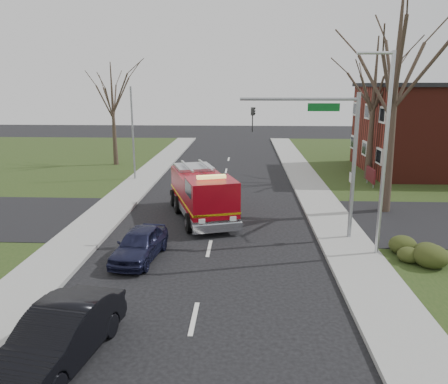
{
  "coord_description": "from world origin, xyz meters",
  "views": [
    {
      "loc": [
        1.52,
        -18.24,
        7.13
      ],
      "look_at": [
        0.55,
        2.49,
        2.0
      ],
      "focal_mm": 35.0,
      "sensor_mm": 36.0,
      "label": 1
    }
  ],
  "objects_px": {
    "fire_engine": "(202,195)",
    "parked_car_maroon": "(140,244)",
    "traffic_signal_mast": "(327,140)",
    "parked_car_gray": "(60,337)"
  },
  "relations": [
    {
      "from": "fire_engine",
      "to": "parked_car_maroon",
      "type": "relative_size",
      "value": 1.9
    },
    {
      "from": "fire_engine",
      "to": "parked_car_maroon",
      "type": "distance_m",
      "value": 6.35
    },
    {
      "from": "fire_engine",
      "to": "parked_car_maroon",
      "type": "bearing_deg",
      "value": -126.65
    },
    {
      "from": "traffic_signal_mast",
      "to": "fire_engine",
      "type": "height_order",
      "value": "traffic_signal_mast"
    },
    {
      "from": "parked_car_maroon",
      "to": "parked_car_gray",
      "type": "height_order",
      "value": "parked_car_gray"
    },
    {
      "from": "traffic_signal_mast",
      "to": "fire_engine",
      "type": "relative_size",
      "value": 0.92
    },
    {
      "from": "traffic_signal_mast",
      "to": "parked_car_gray",
      "type": "distance_m",
      "value": 13.57
    },
    {
      "from": "traffic_signal_mast",
      "to": "fire_engine",
      "type": "distance_m",
      "value": 7.58
    },
    {
      "from": "fire_engine",
      "to": "parked_car_maroon",
      "type": "height_order",
      "value": "fire_engine"
    },
    {
      "from": "parked_car_gray",
      "to": "parked_car_maroon",
      "type": "bearing_deg",
      "value": 96.02
    }
  ]
}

